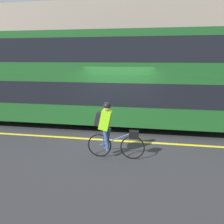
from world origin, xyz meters
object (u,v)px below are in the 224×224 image
bus (104,75)px  cyclist_on_bike (110,128)px  trash_bin (218,99)px  street_sign_post (223,79)px

bus → cyclist_on_bike: bus is taller
bus → trash_bin: bearing=35.7°
trash_bin → street_sign_post: (0.15, -0.01, 1.14)m
bus → street_sign_post: bus is taller
cyclist_on_bike → trash_bin: bearing=55.8°
trash_bin → street_sign_post: size_ratio=0.29×
cyclist_on_bike → bus: bearing=104.6°
cyclist_on_bike → trash_bin: 8.81m
trash_bin → cyclist_on_bike: bearing=-124.2°
cyclist_on_bike → street_sign_post: bearing=55.0°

